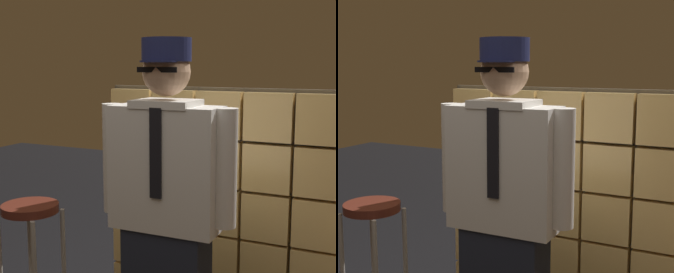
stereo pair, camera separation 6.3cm
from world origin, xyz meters
TOP-DOWN VIEW (x-y plane):
  - glass_block_wall at (0.00, 1.17)m, footprint 1.48×0.10m
  - standing_person at (-0.02, 0.48)m, footprint 0.68×0.29m
  - bar_stool at (-1.01, 0.65)m, footprint 0.34×0.34m

SIDE VIEW (x-z plane):
  - bar_stool at x=-1.01m, z-range 0.19..0.96m
  - glass_block_wall at x=0.00m, z-range -0.02..1.46m
  - standing_person at x=-0.02m, z-range 0.04..1.75m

